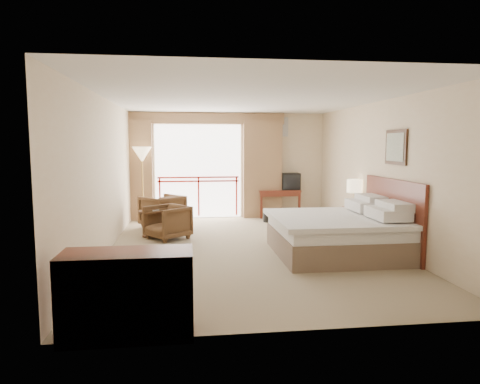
{
  "coord_description": "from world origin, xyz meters",
  "views": [
    {
      "loc": [
        -1.1,
        -7.58,
        1.9
      ],
      "look_at": [
        -0.1,
        0.4,
        1.0
      ],
      "focal_mm": 32.0,
      "sensor_mm": 36.0,
      "label": 1
    }
  ],
  "objects": [
    {
      "name": "floor",
      "position": [
        0.0,
        0.0,
        0.0
      ],
      "size": [
        7.0,
        7.0,
        0.0
      ],
      "primitive_type": "plane",
      "color": "gray",
      "rests_on": "ground"
    },
    {
      "name": "ceiling",
      "position": [
        0.0,
        0.0,
        2.7
      ],
      "size": [
        7.0,
        7.0,
        0.0
      ],
      "primitive_type": "plane",
      "rotation": [
        3.14,
        0.0,
        0.0
      ],
      "color": "white",
      "rests_on": "wall_back"
    },
    {
      "name": "wall_back",
      "position": [
        0.0,
        3.5,
        1.35
      ],
      "size": [
        5.0,
        0.0,
        5.0
      ],
      "primitive_type": "plane",
      "rotation": [
        1.57,
        0.0,
        0.0
      ],
      "color": "beige",
      "rests_on": "ground"
    },
    {
      "name": "wall_front",
      "position": [
        0.0,
        -3.5,
        1.35
      ],
      "size": [
        5.0,
        0.0,
        5.0
      ],
      "primitive_type": "plane",
      "rotation": [
        -1.57,
        0.0,
        0.0
      ],
      "color": "beige",
      "rests_on": "ground"
    },
    {
      "name": "wall_left",
      "position": [
        -2.5,
        0.0,
        1.35
      ],
      "size": [
        0.0,
        7.0,
        7.0
      ],
      "primitive_type": "plane",
      "rotation": [
        1.57,
        0.0,
        1.57
      ],
      "color": "beige",
      "rests_on": "ground"
    },
    {
      "name": "wall_right",
      "position": [
        2.5,
        0.0,
        1.35
      ],
      "size": [
        0.0,
        7.0,
        7.0
      ],
      "primitive_type": "plane",
      "rotation": [
        1.57,
        0.0,
        -1.57
      ],
      "color": "beige",
      "rests_on": "ground"
    },
    {
      "name": "balcony_door",
      "position": [
        -0.8,
        3.48,
        1.2
      ],
      "size": [
        2.4,
        0.0,
        2.4
      ],
      "primitive_type": "plane",
      "rotation": [
        1.57,
        0.0,
        0.0
      ],
      "color": "white",
      "rests_on": "wall_back"
    },
    {
      "name": "balcony_railing",
      "position": [
        -0.8,
        3.46,
        0.81
      ],
      "size": [
        2.09,
        0.03,
        1.02
      ],
      "color": "#A3190E",
      "rests_on": "wall_back"
    },
    {
      "name": "curtain_left",
      "position": [
        -2.45,
        3.35,
        1.25
      ],
      "size": [
        1.0,
        0.26,
        2.5
      ],
      "primitive_type": "cube",
      "color": "#846346",
      "rests_on": "wall_back"
    },
    {
      "name": "curtain_right",
      "position": [
        0.85,
        3.35,
        1.25
      ],
      "size": [
        1.0,
        0.26,
        2.5
      ],
      "primitive_type": "cube",
      "color": "#846346",
      "rests_on": "wall_back"
    },
    {
      "name": "valance",
      "position": [
        -0.8,
        3.38,
        2.55
      ],
      "size": [
        4.4,
        0.22,
        0.28
      ],
      "primitive_type": "cube",
      "color": "#846346",
      "rests_on": "wall_back"
    },
    {
      "name": "hvac_vent",
      "position": [
        1.3,
        3.47,
        2.35
      ],
      "size": [
        0.5,
        0.04,
        0.5
      ],
      "primitive_type": "cube",
      "color": "silver",
      "rests_on": "wall_back"
    },
    {
      "name": "bed",
      "position": [
        1.5,
        -0.6,
        0.38
      ],
      "size": [
        2.13,
        2.06,
        0.97
      ],
      "color": "brown",
      "rests_on": "floor"
    },
    {
      "name": "headboard",
      "position": [
        2.46,
        -0.6,
        0.65
      ],
      "size": [
        0.06,
        2.1,
        1.3
      ],
      "primitive_type": "cube",
      "color": "#571B10",
      "rests_on": "wall_right"
    },
    {
      "name": "framed_art",
      "position": [
        2.47,
        -0.6,
        1.85
      ],
      "size": [
        0.04,
        0.72,
        0.6
      ],
      "color": "#311D10",
      "rests_on": "wall_right"
    },
    {
      "name": "nightstand",
      "position": [
        2.37,
        0.86,
        0.29
      ],
      "size": [
        0.44,
        0.51,
        0.58
      ],
      "primitive_type": "cube",
      "rotation": [
        0.0,
        0.0,
        -0.07
      ],
      "color": "#571B10",
      "rests_on": "floor"
    },
    {
      "name": "table_lamp",
      "position": [
        2.37,
        0.91,
        1.02
      ],
      "size": [
        0.32,
        0.32,
        0.57
      ],
      "rotation": [
        0.0,
        0.0,
        0.09
      ],
      "color": "tan",
      "rests_on": "nightstand"
    },
    {
      "name": "phone",
      "position": [
        2.32,
        0.71,
        0.62
      ],
      "size": [
        0.23,
        0.2,
        0.09
      ],
      "primitive_type": "cube",
      "rotation": [
        0.0,
        0.0,
        0.28
      ],
      "color": "black",
      "rests_on": "nightstand"
    },
    {
      "name": "desk",
      "position": [
        1.29,
        3.39,
        0.56
      ],
      "size": [
        1.09,
        0.53,
        0.71
      ],
      "rotation": [
        0.0,
        0.0,
        -0.08
      ],
      "color": "#571B10",
      "rests_on": "floor"
    },
    {
      "name": "tv",
      "position": [
        1.59,
        3.34,
        0.93
      ],
      "size": [
        0.49,
        0.39,
        0.44
      ],
      "rotation": [
        0.0,
        0.0,
        -0.35
      ],
      "color": "black",
      "rests_on": "desk"
    },
    {
      "name": "coffee_maker",
      "position": [
        0.94,
        3.34,
        0.84
      ],
      "size": [
        0.14,
        0.14,
        0.27
      ],
      "primitive_type": "cylinder",
      "rotation": [
        0.0,
        0.0,
        -0.13
      ],
      "color": "black",
      "rests_on": "desk"
    },
    {
      "name": "cup",
      "position": [
        1.09,
        3.29,
        0.76
      ],
      "size": [
        0.09,
        0.09,
        0.11
      ],
      "primitive_type": "cylinder",
      "rotation": [
        0.0,
        0.0,
        -0.17
      ],
      "color": "white",
      "rests_on": "desk"
    },
    {
      "name": "wastebasket",
      "position": [
        0.88,
        2.62,
        0.16
      ],
      "size": [
        0.28,
        0.28,
        0.31
      ],
      "primitive_type": "cylinder",
      "rotation": [
        0.0,
        0.0,
        0.13
      ],
      "color": "black",
      "rests_on": "floor"
    },
    {
      "name": "armchair_far",
      "position": [
        -1.67,
        2.22,
        0.0
      ],
      "size": [
        1.15,
        1.15,
        0.75
      ],
      "primitive_type": "imported",
      "rotation": [
        0.0,
        0.0,
        -2.43
      ],
      "color": "#452D19",
      "rests_on": "floor"
    },
    {
      "name": "armchair_near",
      "position": [
        -1.5,
        1.0,
        0.0
      ],
      "size": [
        1.04,
        1.03,
        0.68
      ],
      "primitive_type": "imported",
      "rotation": [
        0.0,
        0.0,
        -0.9
      ],
      "color": "#452D19",
      "rests_on": "floor"
    },
    {
      "name": "side_table",
      "position": [
        -1.85,
        1.26,
        0.37
      ],
      "size": [
        0.49,
        0.49,
        0.54
      ],
      "rotation": [
        0.0,
        0.0,
        -0.14
      ],
      "color": "#311D10",
      "rests_on": "floor"
    },
    {
      "name": "book",
      "position": [
        -1.85,
        1.26,
        0.54
      ],
      "size": [
        0.22,
        0.26,
        0.02
      ],
      "primitive_type": "imported",
      "rotation": [
        0.0,
        0.0,
        0.25
      ],
      "color": "white",
      "rests_on": "side_table"
    },
    {
      "name": "floor_lamp",
      "position": [
        -2.18,
        3.08,
        1.58
      ],
      "size": [
        0.47,
        0.47,
        1.84
      ],
      "rotation": [
        0.0,
        0.0,
        -0.12
      ],
      "color": "tan",
      "rests_on": "floor"
    },
    {
      "name": "dresser",
      "position": [
        -1.69,
        -3.4,
        0.43
      ],
      "size": [
        1.28,
        0.54,
        0.85
      ],
      "rotation": [
        0.0,
        0.0,
        -0.05
      ],
      "color": "#571B10",
      "rests_on": "floor"
    }
  ]
}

